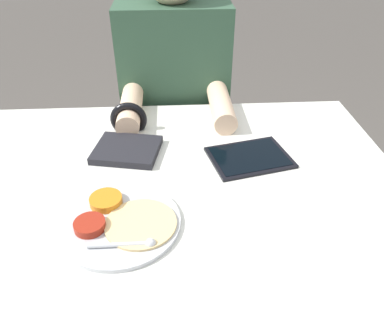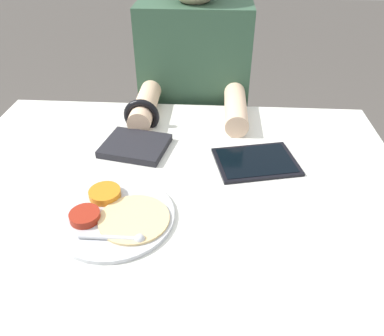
{
  "view_description": "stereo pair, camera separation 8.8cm",
  "coord_description": "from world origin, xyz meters",
  "views": [
    {
      "loc": [
        0.01,
        -0.69,
        1.34
      ],
      "look_at": [
        0.05,
        0.02,
        0.83
      ],
      "focal_mm": 35.0,
      "sensor_mm": 36.0,
      "label": 1
    },
    {
      "loc": [
        0.1,
        -0.69,
        1.34
      ],
      "look_at": [
        0.05,
        0.02,
        0.83
      ],
      "focal_mm": 35.0,
      "sensor_mm": 36.0,
      "label": 2
    }
  ],
  "objects": [
    {
      "name": "person_diner",
      "position": [
        0.02,
        0.6,
        0.59
      ],
      "size": [
        0.39,
        0.46,
        1.24
      ],
      "color": "black",
      "rests_on": "ground_plane"
    },
    {
      "name": "red_notebook",
      "position": [
        -0.12,
        0.19,
        0.78
      ],
      "size": [
        0.2,
        0.18,
        0.02
      ],
      "color": "silver",
      "rests_on": "dining_table"
    },
    {
      "name": "dining_table",
      "position": [
        0.0,
        0.0,
        0.38
      ],
      "size": [
        1.18,
        0.95,
        0.77
      ],
      "color": "silver",
      "rests_on": "ground_plane"
    },
    {
      "name": "tablet_device",
      "position": [
        0.21,
        0.14,
        0.77
      ],
      "size": [
        0.24,
        0.2,
        0.01
      ],
      "color": "black",
      "rests_on": "dining_table"
    },
    {
      "name": "thali_tray",
      "position": [
        -0.11,
        -0.09,
        0.78
      ],
      "size": [
        0.26,
        0.26,
        0.03
      ],
      "color": "#B7BABF",
      "rests_on": "dining_table"
    }
  ]
}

